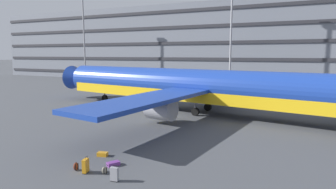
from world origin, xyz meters
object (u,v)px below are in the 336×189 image
(airliner, at_px, (194,87))
(suitcase_navy, at_px, (86,166))
(suitcase_silver, at_px, (103,154))
(backpack_orange, at_px, (104,170))
(suitcase_large, at_px, (114,174))
(backpack_red, at_px, (76,167))
(suitcase_black, at_px, (113,164))

(airliner, relative_size, suitcase_navy, 44.29)
(suitcase_silver, relative_size, backpack_orange, 1.56)
(suitcase_navy, bearing_deg, backpack_orange, 16.88)
(suitcase_large, height_order, backpack_red, suitcase_large)
(airliner, distance_m, backpack_red, 19.26)
(suitcase_black, bearing_deg, airliner, 92.48)
(suitcase_silver, height_order, suitcase_large, suitcase_large)
(airliner, distance_m, suitcase_black, 17.80)
(airliner, height_order, backpack_red, airliner)
(suitcase_silver, height_order, backpack_orange, backpack_orange)
(suitcase_navy, distance_m, backpack_red, 0.81)
(airliner, relative_size, suitcase_large, 49.38)
(suitcase_large, distance_m, backpack_orange, 1.26)
(suitcase_navy, distance_m, suitcase_silver, 2.78)
(suitcase_large, xyz_separation_m, backpack_orange, (-1.10, 0.57, -0.21))
(suitcase_navy, height_order, backpack_orange, suitcase_navy)
(suitcase_navy, height_order, suitcase_large, suitcase_navy)
(airliner, xyz_separation_m, suitcase_silver, (-0.88, -16.45, -2.85))
(suitcase_large, bearing_deg, airliner, 96.16)
(suitcase_black, xyz_separation_m, suitcase_large, (1.33, -1.79, 0.30))
(airliner, bearing_deg, suitcase_black, -87.52)
(airliner, relative_size, suitcase_black, 50.43)
(suitcase_black, relative_size, suitcase_large, 0.98)
(airliner, bearing_deg, suitcase_large, -83.84)
(suitcase_black, height_order, suitcase_navy, suitcase_navy)
(suitcase_black, distance_m, suitcase_navy, 1.79)
(suitcase_silver, relative_size, backpack_red, 1.40)
(airliner, height_order, backpack_orange, airliner)
(suitcase_silver, relative_size, suitcase_large, 0.85)
(suitcase_black, relative_size, suitcase_silver, 1.15)
(backpack_orange, bearing_deg, backpack_red, -171.62)
(suitcase_black, distance_m, backpack_orange, 1.24)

